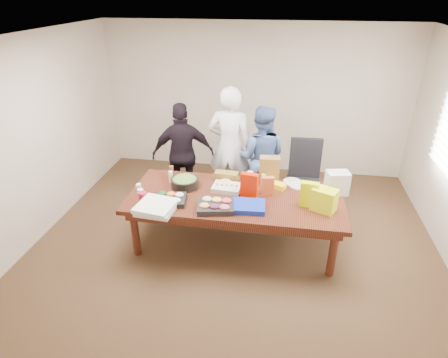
% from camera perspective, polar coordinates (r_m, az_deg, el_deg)
% --- Properties ---
extents(floor, '(5.50, 5.00, 0.02)m').
position_cam_1_polar(floor, '(5.32, 1.65, -9.75)').
color(floor, '#47301E').
rests_on(floor, ground).
extents(ceiling, '(5.50, 5.00, 0.02)m').
position_cam_1_polar(ceiling, '(4.28, 2.16, 20.75)').
color(ceiling, white).
rests_on(ceiling, wall_back).
extents(wall_back, '(5.50, 0.04, 2.70)m').
position_cam_1_polar(wall_back, '(6.99, 4.70, 11.88)').
color(wall_back, beige).
rests_on(wall_back, floor).
extents(wall_front, '(5.50, 0.04, 2.70)m').
position_cam_1_polar(wall_front, '(2.58, -6.05, -18.63)').
color(wall_front, beige).
rests_on(wall_front, floor).
extents(wall_left, '(0.04, 5.00, 2.70)m').
position_cam_1_polar(wall_left, '(5.66, -27.03, 5.20)').
color(wall_left, beige).
rests_on(wall_left, floor).
extents(conference_table, '(2.80, 1.20, 0.75)m').
position_cam_1_polar(conference_table, '(5.10, 1.71, -6.29)').
color(conference_table, '#4C1C0F').
rests_on(conference_table, floor).
extents(office_chair, '(0.60, 0.60, 1.13)m').
position_cam_1_polar(office_chair, '(5.76, 12.04, -0.50)').
color(office_chair, black).
rests_on(office_chair, floor).
extents(person_center, '(0.73, 0.51, 1.91)m').
position_cam_1_polar(person_center, '(5.88, 0.89, 4.90)').
color(person_center, white).
rests_on(person_center, floor).
extents(person_right, '(0.83, 0.66, 1.64)m').
position_cam_1_polar(person_right, '(5.90, 5.60, 3.37)').
color(person_right, '#4B699E').
rests_on(person_right, floor).
extents(person_left, '(1.05, 0.66, 1.66)m').
position_cam_1_polar(person_left, '(5.97, -6.23, 3.76)').
color(person_left, black).
rests_on(person_left, floor).
extents(veggie_tray, '(0.45, 0.38, 0.06)m').
position_cam_1_polar(veggie_tray, '(4.81, -8.30, -3.14)').
color(veggie_tray, black).
rests_on(veggie_tray, conference_table).
extents(fruit_tray, '(0.51, 0.43, 0.07)m').
position_cam_1_polar(fruit_tray, '(4.62, -1.29, -4.17)').
color(fruit_tray, black).
rests_on(fruit_tray, conference_table).
extents(sheet_cake, '(0.40, 0.31, 0.07)m').
position_cam_1_polar(sheet_cake, '(5.04, 0.43, -1.34)').
color(sheet_cake, silver).
rests_on(sheet_cake, conference_table).
extents(salad_bowl, '(0.48, 0.48, 0.12)m').
position_cam_1_polar(salad_bowl, '(5.13, -6.00, -0.55)').
color(salad_bowl, black).
rests_on(salad_bowl, conference_table).
extents(chip_bag_blue, '(0.45, 0.35, 0.07)m').
position_cam_1_polar(chip_bag_blue, '(4.63, 3.57, -4.16)').
color(chip_bag_blue, '#162DB0').
rests_on(chip_bag_blue, conference_table).
extents(chip_bag_red, '(0.23, 0.13, 0.32)m').
position_cam_1_polar(chip_bag_red, '(4.85, 3.87, -0.92)').
color(chip_bag_red, red).
rests_on(chip_bag_red, conference_table).
extents(chip_bag_yellow, '(0.23, 0.11, 0.33)m').
position_cam_1_polar(chip_bag_yellow, '(4.73, 12.79, -2.32)').
color(chip_bag_yellow, '#E1F600').
rests_on(chip_bag_yellow, conference_table).
extents(chip_bag_orange, '(0.17, 0.10, 0.25)m').
position_cam_1_polar(chip_bag_orange, '(4.93, 6.67, -1.02)').
color(chip_bag_orange, '#D05826').
rests_on(chip_bag_orange, conference_table).
extents(mayo_jar, '(0.09, 0.09, 0.14)m').
position_cam_1_polar(mayo_jar, '(5.28, 3.99, 0.44)').
color(mayo_jar, white).
rests_on(mayo_jar, conference_table).
extents(mustard_bottle, '(0.07, 0.07, 0.17)m').
position_cam_1_polar(mustard_bottle, '(5.16, 5.99, -0.14)').
color(mustard_bottle, yellow).
rests_on(mustard_bottle, conference_table).
extents(dressing_bottle, '(0.06, 0.06, 0.18)m').
position_cam_1_polar(dressing_bottle, '(5.40, -7.98, 1.11)').
color(dressing_bottle, brown).
rests_on(dressing_bottle, conference_table).
extents(ranch_bottle, '(0.06, 0.06, 0.17)m').
position_cam_1_polar(ranch_bottle, '(5.27, -8.09, 0.35)').
color(ranch_bottle, white).
rests_on(ranch_bottle, conference_table).
extents(banana_bunch, '(0.26, 0.21, 0.07)m').
position_cam_1_polar(banana_bunch, '(5.13, 8.11, -0.99)').
color(banana_bunch, yellow).
rests_on(banana_bunch, conference_table).
extents(bread_loaf, '(0.34, 0.17, 0.13)m').
position_cam_1_polar(bread_loaf, '(5.26, 0.38, 0.39)').
color(bread_loaf, olive).
rests_on(bread_loaf, conference_table).
extents(kraft_bag, '(0.29, 0.18, 0.36)m').
position_cam_1_polar(kraft_bag, '(5.25, 6.91, 1.50)').
color(kraft_bag, brown).
rests_on(kraft_bag, conference_table).
extents(red_cup, '(0.10, 0.10, 0.13)m').
position_cam_1_polar(red_cup, '(4.87, -12.27, -2.69)').
color(red_cup, '#A7182E').
rests_on(red_cup, conference_table).
extents(clear_cup_a, '(0.09, 0.09, 0.10)m').
position_cam_1_polar(clear_cup_a, '(4.99, -12.54, -2.08)').
color(clear_cup_a, white).
rests_on(clear_cup_a, conference_table).
extents(clear_cup_b, '(0.09, 0.09, 0.10)m').
position_cam_1_polar(clear_cup_b, '(5.14, -12.84, -1.27)').
color(clear_cup_b, white).
rests_on(clear_cup_b, conference_table).
extents(pizza_box_lower, '(0.47, 0.47, 0.05)m').
position_cam_1_polar(pizza_box_lower, '(4.67, -10.13, -4.41)').
color(pizza_box_lower, silver).
rests_on(pizza_box_lower, conference_table).
extents(pizza_box_upper, '(0.50, 0.50, 0.05)m').
position_cam_1_polar(pizza_box_upper, '(4.63, -10.33, -4.02)').
color(pizza_box_upper, white).
rests_on(pizza_box_upper, pizza_box_lower).
extents(plate_a, '(0.31, 0.31, 0.02)m').
position_cam_1_polar(plate_a, '(5.25, 11.27, -0.94)').
color(plate_a, beige).
rests_on(plate_a, conference_table).
extents(plate_b, '(0.29, 0.29, 0.02)m').
position_cam_1_polar(plate_b, '(5.33, 10.36, -0.42)').
color(plate_b, silver).
rests_on(plate_b, conference_table).
extents(dip_bowl_a, '(0.18, 0.18, 0.06)m').
position_cam_1_polar(dip_bowl_a, '(5.17, 7.08, -0.76)').
color(dip_bowl_a, silver).
rests_on(dip_bowl_a, conference_table).
extents(dip_bowl_b, '(0.21, 0.21, 0.07)m').
position_cam_1_polar(dip_bowl_b, '(5.14, 0.15, -0.70)').
color(dip_bowl_b, beige).
rests_on(dip_bowl_b, conference_table).
extents(grocery_bag_white, '(0.32, 0.26, 0.31)m').
position_cam_1_polar(grocery_bag_white, '(5.13, 16.82, -0.54)').
color(grocery_bag_white, silver).
rests_on(grocery_bag_white, conference_table).
extents(grocery_bag_yellow, '(0.34, 0.30, 0.29)m').
position_cam_1_polar(grocery_bag_yellow, '(4.70, 14.97, -3.08)').
color(grocery_bag_yellow, '#E4F513').
rests_on(grocery_bag_yellow, conference_table).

